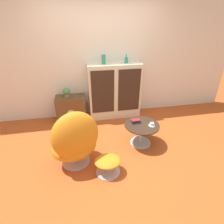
% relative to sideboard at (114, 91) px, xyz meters
% --- Properties ---
extents(ground_plane, '(12.00, 12.00, 0.00)m').
position_rel_sideboard_xyz_m(ground_plane, '(-0.28, -1.32, -0.62)').
color(ground_plane, '#B74C1E').
extents(wall_back, '(6.40, 0.06, 2.60)m').
position_rel_sideboard_xyz_m(wall_back, '(-0.28, 0.22, 0.68)').
color(wall_back, silver).
rests_on(wall_back, ground_plane).
extents(sideboard, '(1.16, 0.38, 1.24)m').
position_rel_sideboard_xyz_m(sideboard, '(0.00, 0.00, 0.00)').
color(sideboard, beige).
rests_on(sideboard, ground_plane).
extents(tv_console, '(0.64, 0.38, 0.57)m').
position_rel_sideboard_xyz_m(tv_console, '(-1.00, 0.00, -0.34)').
color(tv_console, brown).
rests_on(tv_console, ground_plane).
extents(egg_chair, '(0.88, 0.85, 0.96)m').
position_rel_sideboard_xyz_m(egg_chair, '(-0.91, -1.47, -0.18)').
color(egg_chair, '#B7B7BC').
rests_on(egg_chair, ground_plane).
extents(ottoman, '(0.39, 0.37, 0.26)m').
position_rel_sideboard_xyz_m(ottoman, '(-0.46, -1.74, -0.45)').
color(ottoman, '#B7B7BC').
rests_on(ottoman, ground_plane).
extents(coffee_table, '(0.62, 0.62, 0.40)m').
position_rel_sideboard_xyz_m(coffee_table, '(0.26, -1.16, -0.35)').
color(coffee_table, '#B7B7BC').
rests_on(coffee_table, ground_plane).
extents(vase_leftmost, '(0.08, 0.08, 0.19)m').
position_rel_sideboard_xyz_m(vase_leftmost, '(-0.23, 0.00, 0.71)').
color(vase_leftmost, '#2D8E6B').
rests_on(vase_leftmost, sideboard).
extents(vase_inner_left, '(0.07, 0.07, 0.18)m').
position_rel_sideboard_xyz_m(vase_inner_left, '(0.25, 0.00, 0.68)').
color(vase_inner_left, teal).
rests_on(vase_inner_left, sideboard).
extents(potted_plant, '(0.15, 0.15, 0.21)m').
position_rel_sideboard_xyz_m(potted_plant, '(-1.06, 0.00, 0.06)').
color(potted_plant, '#996B4C').
rests_on(potted_plant, tv_console).
extents(teacup, '(0.11, 0.11, 0.06)m').
position_rel_sideboard_xyz_m(teacup, '(0.42, -1.22, -0.20)').
color(teacup, white).
rests_on(teacup, coffee_table).
extents(book_stack, '(0.17, 0.10, 0.06)m').
position_rel_sideboard_xyz_m(book_stack, '(0.17, -1.07, -0.19)').
color(book_stack, '#1E478C').
rests_on(book_stack, coffee_table).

